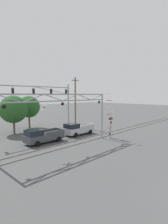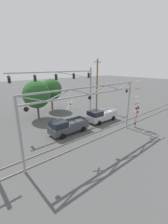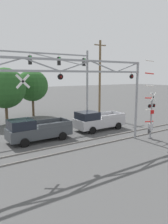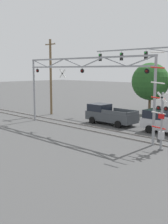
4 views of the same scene
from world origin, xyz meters
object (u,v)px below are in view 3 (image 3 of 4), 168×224
object	(u,v)px
crossing_signal_mast	(151,114)
background_tree_beyond_span	(32,86)
traffic_signal_span	(57,70)
pickup_truck_following	(97,121)
utility_pole_right	(100,79)
pickup_truck_lead	(36,130)
background_tree_far_left_verge	(5,88)
crossing_gantry	(60,85)

from	to	relation	value
crossing_signal_mast	background_tree_beyond_span	world-z (taller)	crossing_signal_mast
traffic_signal_span	pickup_truck_following	distance (m)	7.05
crossing_signal_mast	utility_pole_right	distance (m)	11.24
crossing_signal_mast	pickup_truck_lead	bearing A→B (deg)	150.18
pickup_truck_following	background_tree_beyond_span	size ratio (longest dim) A/B	0.85
crossing_signal_mast	pickup_truck_lead	distance (m)	9.95
pickup_truck_following	background_tree_far_left_verge	world-z (taller)	background_tree_far_left_verge
pickup_truck_lead	utility_pole_right	xyz separation A→B (m)	(11.16, 5.64, 4.14)
crossing_signal_mast	pickup_truck_lead	xyz separation A→B (m)	(-8.57, 4.91, -1.26)
pickup_truck_following	background_tree_far_left_verge	bearing A→B (deg)	130.43
crossing_signal_mast	pickup_truck_following	bearing A→B (deg)	110.66
pickup_truck_lead	crossing_signal_mast	bearing A→B (deg)	-29.82
crossing_gantry	background_tree_far_left_verge	distance (m)	12.46
pickup_truck_lead	pickup_truck_following	distance (m)	6.65
crossing_gantry	background_tree_far_left_verge	size ratio (longest dim) A/B	2.33
utility_pole_right	crossing_gantry	bearing A→B (deg)	-138.33
background_tree_far_left_verge	pickup_truck_lead	bearing A→B (deg)	-88.11
crossing_gantry	background_tree_beyond_span	xyz separation A→B (m)	(3.87, 15.43, -0.79)
crossing_signal_mast	utility_pole_right	world-z (taller)	utility_pole_right
background_tree_beyond_span	background_tree_far_left_verge	bearing A→B (deg)	-145.30
traffic_signal_span	pickup_truck_lead	world-z (taller)	traffic_signal_span
crossing_gantry	pickup_truck_following	xyz separation A→B (m)	(6.45, 4.30, -3.97)
utility_pole_right	background_tree_far_left_verge	distance (m)	11.78
crossing_gantry	crossing_signal_mast	world-z (taller)	crossing_signal_mast
pickup_truck_lead	background_tree_far_left_verge	xyz separation A→B (m)	(-0.27, 8.30, 3.13)
utility_pole_right	background_tree_beyond_span	distance (m)	9.13
crossing_signal_mast	traffic_signal_span	world-z (taller)	traffic_signal_span
pickup_truck_following	utility_pole_right	world-z (taller)	utility_pole_right
pickup_truck_lead	background_tree_beyond_span	bearing A→B (deg)	70.21
pickup_truck_following	utility_pole_right	distance (m)	8.21
crossing_signal_mast	pickup_truck_following	distance (m)	5.58
pickup_truck_following	crossing_gantry	bearing A→B (deg)	-146.34
traffic_signal_span	crossing_signal_mast	bearing A→B (deg)	-65.95
crossing_gantry	crossing_signal_mast	distance (m)	8.83
crossing_gantry	traffic_signal_span	bearing A→B (deg)	64.12
crossing_signal_mast	background_tree_beyond_span	size ratio (longest dim) A/B	1.08
crossing_signal_mast	pickup_truck_lead	size ratio (longest dim) A/B	1.26
background_tree_beyond_span	crossing_signal_mast	bearing A→B (deg)	-74.50
pickup_truck_lead	background_tree_beyond_span	distance (m)	12.43
traffic_signal_span	background_tree_far_left_verge	distance (m)	6.32
utility_pole_right	pickup_truck_lead	bearing A→B (deg)	-153.19
utility_pole_right	background_tree_far_left_verge	world-z (taller)	utility_pole_right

